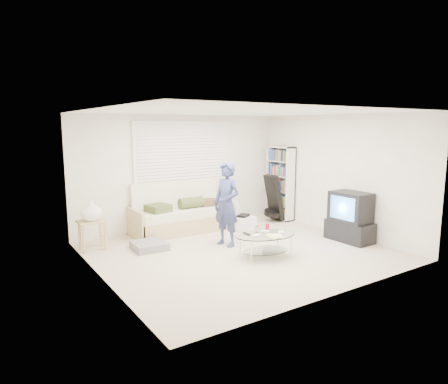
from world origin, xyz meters
TOP-DOWN VIEW (x-y plane):
  - ground at (0.00, 0.00)m, footprint 5.00×5.00m
  - room_shell at (0.00, 0.48)m, footprint 5.02×4.52m
  - window_blinds at (0.00, 2.20)m, footprint 2.32×0.08m
  - futon_sofa at (-0.23, 1.88)m, footprint 2.20×0.89m
  - grey_floor_pillow at (-1.34, 1.04)m, footprint 0.62×0.62m
  - side_table at (-2.22, 1.59)m, footprint 0.48×0.39m
  - bookshelf at (2.32, 1.60)m, footprint 0.28×0.75m
  - guitar_case at (2.01, 1.47)m, footprint 0.42×0.41m
  - floor_fan at (0.95, 1.61)m, footprint 0.38×0.25m
  - storage_bin at (0.94, 1.22)m, footprint 0.52×0.38m
  - tv_unit at (2.20, -0.63)m, footprint 0.51×0.91m
  - coffee_table at (0.17, -0.50)m, footprint 1.21×0.88m
  - standing_person at (-0.00, 0.46)m, footprint 0.51×0.66m

SIDE VIEW (x-z plane):
  - ground at x=0.00m, z-range 0.00..0.00m
  - grey_floor_pillow at x=-1.34m, z-range 0.00..0.13m
  - storage_bin at x=0.94m, z-range -0.02..0.33m
  - coffee_table at x=0.17m, z-range 0.07..0.60m
  - futon_sofa at x=-0.23m, z-range -0.19..0.89m
  - floor_fan at x=0.95m, z-range 0.05..0.66m
  - tv_unit at x=2.20m, z-range -0.01..0.97m
  - guitar_case at x=2.01m, z-range -0.06..1.05m
  - side_table at x=-2.22m, z-range 0.23..1.19m
  - standing_person at x=0.00m, z-range 0.00..1.60m
  - bookshelf at x=2.32m, z-range 0.00..1.78m
  - window_blinds at x=0.00m, z-range 0.74..2.36m
  - room_shell at x=0.00m, z-range 0.37..2.88m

